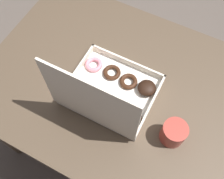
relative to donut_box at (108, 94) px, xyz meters
The scene contains 4 objects.
ground_plane 0.79m from the donut_box, 103.42° to the right, with size 8.00×8.00×0.00m, color #564C44.
dining_table 0.18m from the donut_box, 103.42° to the right, with size 1.16×0.82×0.73m.
donut_box is the anchor object (origin of this frame).
coffee_mug 0.28m from the donut_box, behind, with size 0.09×0.09×0.09m.
Camera 1 is at (-0.19, 0.47, 1.67)m, focal length 42.00 mm.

